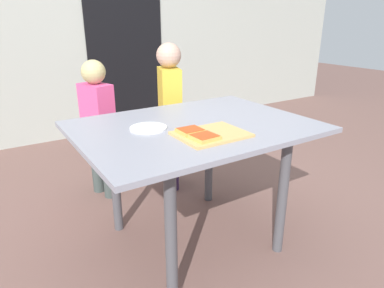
{
  "coord_description": "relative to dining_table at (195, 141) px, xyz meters",
  "views": [
    {
      "loc": [
        -0.96,
        -1.49,
        1.27
      ],
      "look_at": [
        -0.02,
        0.0,
        0.62
      ],
      "focal_mm": 31.98,
      "sensor_mm": 36.0,
      "label": 1
    }
  ],
  "objects": [
    {
      "name": "pizza_slice_near_left",
      "position": [
        -0.11,
        -0.26,
        0.12
      ],
      "size": [
        0.12,
        0.12,
        0.02
      ],
      "color": "#E6A94F",
      "rests_on": "cutting_board"
    },
    {
      "name": "pizza_slice_far_left",
      "position": [
        -0.11,
        -0.14,
        0.12
      ],
      "size": [
        0.12,
        0.11,
        0.02
      ],
      "color": "#E6A94F",
      "rests_on": "cutting_board"
    },
    {
      "name": "child_left",
      "position": [
        -0.27,
        0.86,
        -0.06
      ],
      "size": [
        0.21,
        0.27,
        1.01
      ],
      "color": "#3E4845",
      "rests_on": "ground"
    },
    {
      "name": "house_wall_back",
      "position": [
        0.0,
        2.43,
        0.81
      ],
      "size": [
        8.0,
        0.2,
        2.9
      ],
      "primitive_type": "cube",
      "color": "#ADB2A8",
      "rests_on": "ground"
    },
    {
      "name": "dining_table",
      "position": [
        0.0,
        0.0,
        0.0
      ],
      "size": [
        1.25,
        0.94,
        0.73
      ],
      "color": "gray",
      "rests_on": "ground"
    },
    {
      "name": "ground_plane",
      "position": [
        0.0,
        0.0,
        -0.64
      ],
      "size": [
        16.0,
        16.0,
        0.0
      ],
      "primitive_type": "plane",
      "color": "brown"
    },
    {
      "name": "plate_white_left",
      "position": [
        -0.25,
        0.06,
        0.1
      ],
      "size": [
        0.19,
        0.19,
        0.01
      ],
      "primitive_type": "cylinder",
      "color": "white",
      "rests_on": "dining_table"
    },
    {
      "name": "child_right",
      "position": [
        0.23,
        0.7,
        0.01
      ],
      "size": [
        0.21,
        0.27,
        1.11
      ],
      "color": "#342043",
      "rests_on": "ground"
    },
    {
      "name": "house_door",
      "position": [
        0.57,
        2.33,
        0.36
      ],
      "size": [
        0.9,
        0.02,
        2.0
      ],
      "primitive_type": "cube",
      "color": "black",
      "rests_on": "ground"
    },
    {
      "name": "cutting_board",
      "position": [
        -0.03,
        -0.2,
        0.1
      ],
      "size": [
        0.34,
        0.26,
        0.01
      ],
      "primitive_type": "cube",
      "color": "tan",
      "rests_on": "dining_table"
    }
  ]
}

